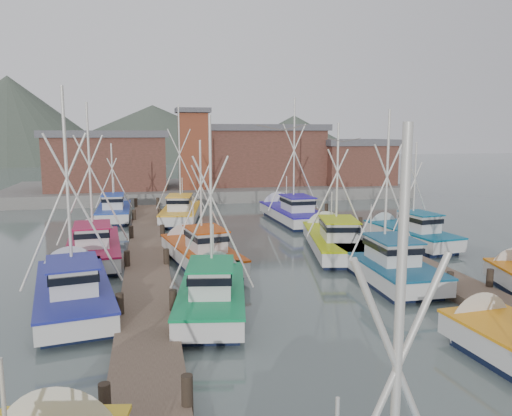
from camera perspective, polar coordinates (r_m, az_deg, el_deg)
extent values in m
plane|color=#475654|center=(23.09, 5.60, -9.66)|extent=(260.00, 260.00, 0.00)
cube|color=#4F3D31|center=(25.83, -12.33, -7.36)|extent=(2.20, 46.00, 0.40)
cylinder|color=black|center=(13.71, -16.83, -21.45)|extent=(0.30, 0.30, 1.50)
cylinder|color=black|center=(20.07, -15.26, -11.44)|extent=(0.30, 0.30, 1.50)
cylinder|color=black|center=(26.75, -14.50, -6.33)|extent=(0.30, 0.30, 1.50)
cylinder|color=black|center=(33.56, -14.06, -3.27)|extent=(0.30, 0.30, 1.50)
cylinder|color=black|center=(40.44, -13.76, -1.25)|extent=(0.30, 0.30, 1.50)
cylinder|color=black|center=(47.35, -13.56, 0.18)|extent=(0.30, 0.30, 1.50)
cylinder|color=black|center=(13.68, -7.84, -21.21)|extent=(0.30, 0.30, 1.50)
cylinder|color=black|center=(20.05, -9.43, -11.27)|extent=(0.30, 0.30, 1.50)
cylinder|color=black|center=(26.73, -10.19, -6.19)|extent=(0.30, 0.30, 1.50)
cylinder|color=black|center=(33.55, -10.64, -3.16)|extent=(0.30, 0.30, 1.50)
cylinder|color=black|center=(40.43, -10.93, -1.16)|extent=(0.30, 0.30, 1.50)
cylinder|color=black|center=(47.34, -11.14, 0.26)|extent=(0.30, 0.30, 1.50)
cube|color=#4F3D31|center=(29.27, 16.38, -5.61)|extent=(2.20, 46.00, 0.40)
cylinder|color=black|center=(23.76, 21.22, -8.55)|extent=(0.30, 0.30, 1.50)
cylinder|color=black|center=(29.62, 13.77, -4.84)|extent=(0.30, 0.30, 1.50)
cylinder|color=black|center=(35.89, 8.90, -2.34)|extent=(0.30, 0.30, 1.50)
cylinder|color=black|center=(42.39, 5.50, -0.59)|extent=(0.30, 0.30, 1.50)
cylinder|color=black|center=(49.03, 3.02, 0.70)|extent=(0.30, 0.30, 1.50)
cylinder|color=black|center=(24.90, 25.11, -8.01)|extent=(0.30, 0.30, 1.50)
cylinder|color=black|center=(30.54, 17.16, -4.58)|extent=(0.30, 0.30, 1.50)
cylinder|color=black|center=(36.65, 11.82, -2.19)|extent=(0.30, 0.30, 1.50)
cylinder|color=black|center=(43.04, 8.04, -0.49)|extent=(0.30, 0.30, 1.50)
cylinder|color=black|center=(49.59, 5.25, 0.77)|extent=(0.30, 0.30, 1.50)
cube|color=gray|center=(58.62, -5.49, 2.13)|extent=(44.00, 16.00, 1.20)
cube|color=brown|center=(56.10, -16.57, 4.95)|extent=(12.00, 8.00, 5.50)
cube|color=#57575B|center=(56.00, -16.70, 8.12)|extent=(12.72, 8.48, 0.70)
cube|color=brown|center=(59.31, 0.25, 5.83)|extent=(14.00, 9.00, 6.20)
cube|color=#57575B|center=(59.24, 0.25, 9.17)|extent=(14.84, 9.54, 0.70)
cube|color=brown|center=(59.90, 11.25, 4.88)|extent=(8.00, 6.00, 4.50)
cube|color=#57575B|center=(59.79, 11.32, 7.37)|extent=(8.48, 6.36, 0.70)
cube|color=brown|center=(54.09, -7.18, 6.45)|extent=(3.00, 3.00, 8.00)
cube|color=#57575B|center=(54.10, -7.26, 10.95)|extent=(3.60, 3.60, 0.50)
cone|color=#475143|center=(140.03, -26.02, 4.84)|extent=(110.00, 110.00, 42.00)
cone|color=#475143|center=(151.03, -11.58, 5.76)|extent=(140.00, 140.00, 30.00)
cone|color=#475143|center=(147.09, 4.33, 5.84)|extent=(90.00, 90.00, 24.00)
cylinder|color=beige|center=(6.28, 15.66, -20.44)|extent=(0.11, 0.11, 6.26)
cone|color=silver|center=(19.83, 23.15, -11.79)|extent=(2.56, 1.28, 2.48)
cube|color=black|center=(20.85, -4.99, -11.55)|extent=(3.30, 6.98, 0.70)
cube|color=silver|center=(20.63, -5.01, -9.86)|extent=(3.75, 7.94, 0.80)
cube|color=#0A8647|center=(20.52, -5.03, -8.85)|extent=(3.83, 8.02, 0.10)
cone|color=silver|center=(24.31, -4.60, -7.34)|extent=(2.54, 1.49, 2.38)
cube|color=silver|center=(19.47, -5.17, -8.07)|extent=(1.91, 2.52, 1.10)
cube|color=black|center=(19.41, -5.18, -7.42)|extent=(2.04, 2.76, 0.28)
cube|color=#0A8647|center=(19.31, -5.20, -6.39)|extent=(2.17, 2.93, 0.07)
cylinder|color=beige|center=(19.61, -5.18, 0.57)|extent=(0.12, 0.12, 6.79)
cylinder|color=beige|center=(19.77, -6.56, -1.73)|extent=(2.40, 0.49, 5.30)
cylinder|color=beige|center=(19.72, -3.73, -1.72)|extent=(2.40, 0.49, 5.30)
cylinder|color=beige|center=(21.51, -4.90, -4.65)|extent=(0.07, 0.07, 2.13)
cube|color=black|center=(26.05, 14.16, -7.63)|extent=(2.62, 7.56, 0.70)
cube|color=silver|center=(25.88, 14.22, -6.25)|extent=(2.98, 8.60, 0.80)
cube|color=navy|center=(25.79, 14.25, -5.43)|extent=(3.07, 8.68, 0.10)
cone|color=silver|center=(29.71, 10.73, -4.50)|extent=(2.69, 1.16, 2.67)
cube|color=silver|center=(24.76, 15.30, -4.70)|extent=(1.78, 2.60, 1.10)
cube|color=black|center=(24.71, 15.32, -4.18)|extent=(1.90, 2.86, 0.28)
cube|color=navy|center=(24.63, 15.35, -3.37)|extent=(2.02, 3.03, 0.07)
cylinder|color=beige|center=(25.01, 14.72, 2.57)|extent=(0.12, 0.12, 7.22)
cylinder|color=beige|center=(24.88, 13.51, 0.62)|extent=(2.58, 0.15, 5.65)
cylinder|color=beige|center=(25.35, 15.76, 0.68)|extent=(2.58, 0.15, 5.65)
cylinder|color=beige|center=(26.89, 12.96, -2.15)|extent=(0.07, 0.07, 2.38)
cube|color=black|center=(22.35, -20.06, -10.65)|extent=(3.63, 7.74, 0.70)
cube|color=silver|center=(22.15, -20.15, -9.06)|extent=(4.13, 8.79, 0.80)
cube|color=navy|center=(22.04, -20.20, -8.12)|extent=(4.22, 8.89, 0.10)
cone|color=silver|center=(26.26, -20.45, -6.66)|extent=(2.78, 1.53, 2.64)
cube|color=silver|center=(20.91, -20.19, -7.40)|extent=(2.10, 2.79, 1.10)
cube|color=black|center=(20.85, -20.22, -6.79)|extent=(2.26, 3.05, 0.28)
cube|color=navy|center=(20.76, -20.27, -5.83)|extent=(2.39, 3.24, 0.07)
cylinder|color=beige|center=(21.11, -20.75, 2.17)|extent=(0.15, 0.15, 7.93)
cylinder|color=beige|center=(21.22, -22.18, -0.42)|extent=(2.80, 0.57, 6.19)
cylinder|color=beige|center=(21.24, -19.05, -0.24)|extent=(2.80, 0.57, 6.19)
cylinder|color=beige|center=(23.22, -20.48, -4.19)|extent=(0.09, 0.09, 2.54)
cone|color=silver|center=(27.75, 26.94, -6.25)|extent=(2.63, 1.58, 2.46)
cube|color=black|center=(27.58, -6.28, -6.50)|extent=(3.53, 7.22, 0.70)
cube|color=silver|center=(27.42, -6.30, -5.19)|extent=(4.02, 8.20, 0.80)
cube|color=#B33D06|center=(27.33, -6.32, -4.42)|extent=(4.11, 8.30, 0.10)
cone|color=silver|center=(31.14, -8.42, -3.84)|extent=(2.62, 1.55, 2.46)
cube|color=silver|center=(26.32, -5.73, -3.64)|extent=(2.01, 2.62, 1.10)
cube|color=black|center=(26.28, -5.74, -3.15)|extent=(2.15, 2.87, 0.28)
cube|color=#B33D06|center=(26.20, -5.75, -2.38)|extent=(2.28, 3.04, 0.07)
cylinder|color=beige|center=(26.67, -6.32, 1.57)|extent=(0.13, 0.13, 5.74)
cylinder|color=beige|center=(26.63, -7.33, 0.07)|extent=(2.04, 0.47, 4.49)
cylinder|color=beige|center=(26.91, -5.27, 0.20)|extent=(2.04, 0.47, 4.49)
cylinder|color=beige|center=(28.41, -7.19, -1.42)|extent=(0.08, 0.08, 2.19)
cube|color=black|center=(30.73, 9.01, -4.97)|extent=(4.02, 8.15, 0.70)
cube|color=silver|center=(30.59, 9.04, -3.79)|extent=(4.57, 9.26, 0.80)
cube|color=#AAC106|center=(30.51, 9.06, -3.09)|extent=(4.67, 9.37, 0.10)
cone|color=silver|center=(34.90, 7.79, -2.47)|extent=(2.93, 1.62, 2.77)
cube|color=silver|center=(29.37, 9.44, -2.43)|extent=(2.28, 2.96, 1.10)
cube|color=black|center=(29.33, 9.45, -1.99)|extent=(2.44, 3.24, 0.28)
cube|color=#AAC106|center=(29.26, 9.47, -1.29)|extent=(2.59, 3.44, 0.07)
cylinder|color=beige|center=(29.83, 9.27, 3.17)|extent=(0.15, 0.15, 6.68)
cylinder|color=beige|center=(29.82, 8.16, 1.68)|extent=(2.37, 0.56, 5.23)
cylinder|color=beige|center=(30.02, 10.30, 1.67)|extent=(2.37, 0.56, 5.23)
cylinder|color=beige|center=(31.84, 8.62, -0.36)|extent=(0.08, 0.08, 2.48)
cube|color=black|center=(30.05, -18.00, -5.61)|extent=(3.02, 7.61, 0.70)
cube|color=silver|center=(29.90, -18.06, -4.41)|extent=(3.43, 8.64, 0.80)
cube|color=maroon|center=(29.82, -18.09, -3.70)|extent=(3.52, 8.74, 0.10)
cone|color=silver|center=(34.06, -17.93, -3.09)|extent=(2.72, 1.31, 2.64)
cube|color=silver|center=(28.71, -18.18, -3.00)|extent=(1.90, 2.67, 1.10)
cube|color=black|center=(28.67, -18.20, -2.55)|extent=(2.03, 2.93, 0.28)
cube|color=maroon|center=(28.60, -18.24, -1.85)|extent=(2.16, 3.10, 0.07)
cylinder|color=beige|center=(29.09, -18.46, 3.77)|extent=(0.14, 0.14, 7.76)
cylinder|color=beige|center=(29.20, -19.51, 1.93)|extent=(2.77, 0.32, 6.07)
cylinder|color=beige|center=(29.17, -17.23, 2.03)|extent=(2.77, 0.32, 6.07)
cylinder|color=beige|center=(31.09, -18.15, -0.91)|extent=(0.08, 0.08, 2.53)
cube|color=black|center=(33.80, 17.23, -4.01)|extent=(2.93, 6.65, 0.70)
cube|color=silver|center=(33.67, 17.28, -2.93)|extent=(3.33, 7.55, 0.80)
cube|color=#055679|center=(33.59, 17.31, -2.30)|extent=(3.41, 7.63, 0.10)
cone|color=silver|center=(36.61, 13.85, -2.12)|extent=(2.43, 1.39, 2.31)
cube|color=silver|center=(32.81, 18.27, -1.59)|extent=(1.76, 2.37, 1.10)
cube|color=black|center=(32.77, 18.29, -1.19)|extent=(1.89, 2.60, 0.28)
cube|color=#055679|center=(32.72, 18.32, -0.57)|extent=(2.00, 2.75, 0.07)
cylinder|color=beige|center=(33.08, 17.67, 2.40)|extent=(0.12, 0.12, 5.53)
cylinder|color=beige|center=(32.86, 16.94, 1.25)|extent=(1.98, 0.34, 4.33)
cylinder|color=beige|center=(33.45, 18.29, 1.32)|extent=(1.98, 0.34, 4.33)
cylinder|color=beige|center=(34.44, 16.09, 0.08)|extent=(0.07, 0.07, 2.14)
cube|color=black|center=(41.44, -8.55, -1.42)|extent=(3.51, 7.54, 0.70)
cube|color=silver|center=(41.33, -8.57, -0.53)|extent=(3.98, 8.57, 0.80)
cube|color=yellow|center=(41.27, -8.58, -0.01)|extent=(4.08, 8.66, 0.10)
cone|color=silver|center=(45.41, -8.06, 0.11)|extent=(2.72, 1.50, 2.58)
cube|color=silver|center=(40.22, -8.74, 0.58)|extent=(2.04, 2.71, 1.10)
cube|color=black|center=(40.19, -8.74, 0.90)|extent=(2.19, 2.97, 0.28)
cube|color=yellow|center=(40.14, -8.75, 1.41)|extent=(2.32, 3.15, 0.07)
cylinder|color=beige|center=(40.69, -8.73, 5.76)|extent=(0.13, 0.13, 8.29)
cylinder|color=beige|center=(40.81, -9.44, 4.38)|extent=(2.92, 0.56, 6.48)
cylinder|color=beige|center=(40.70, -7.96, 4.41)|extent=(2.92, 0.56, 6.48)
cylinder|color=beige|center=(42.57, -8.42, 1.91)|extent=(0.08, 0.08, 2.30)
cube|color=black|center=(40.74, 4.20, -1.52)|extent=(3.00, 8.25, 0.70)
cube|color=silver|center=(40.63, 4.21, -0.62)|extent=(3.40, 9.37, 0.80)
cube|color=#2213A0|center=(40.57, 4.22, -0.09)|extent=(3.50, 9.47, 0.10)
cone|color=silver|center=(45.00, 2.31, 0.12)|extent=(2.94, 1.22, 2.89)
cube|color=silver|center=(39.45, 4.75, 0.49)|extent=(1.98, 2.85, 1.10)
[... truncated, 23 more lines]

